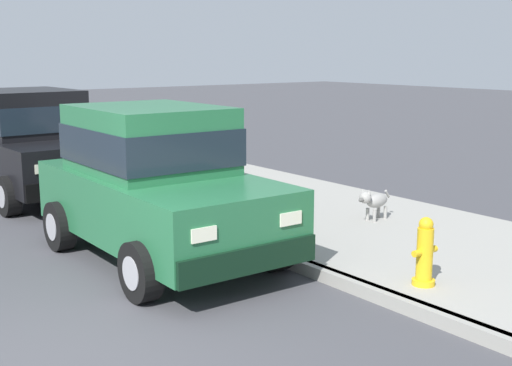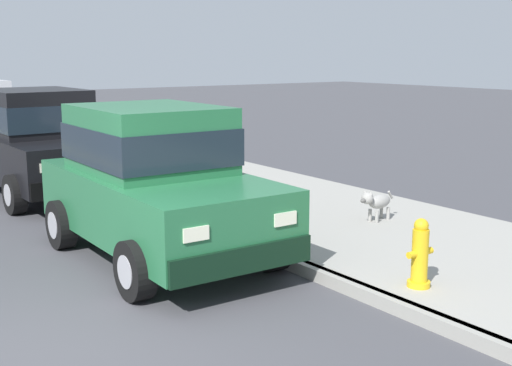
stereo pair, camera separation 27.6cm
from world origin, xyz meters
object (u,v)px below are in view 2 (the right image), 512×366
Objects in this scene: car_black_hatchback at (40,141)px; dog_grey at (377,202)px; fire_hydrant at (420,255)px; car_green_hatchback at (155,180)px.

dog_grey is (3.11, -5.29, -0.55)m from car_black_hatchback.
car_black_hatchback is at bearing 101.11° from fire_hydrant.
dog_grey is 1.04× the size of fire_hydrant.
car_green_hatchback is 5.08× the size of dog_grey.
car_black_hatchback is 5.09× the size of dog_grey.
car_green_hatchback is 5.27× the size of fire_hydrant.
car_green_hatchback is at bearing 167.81° from dog_grey.
dog_grey is at bearing 53.84° from fire_hydrant.
fire_hydrant reaches higher than dog_grey.
fire_hydrant is at bearing -62.42° from car_green_hatchback.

